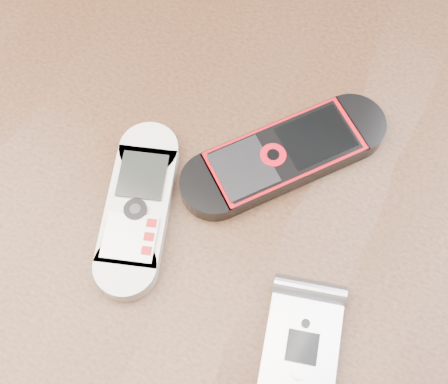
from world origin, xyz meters
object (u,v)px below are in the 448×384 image
Objects in this scene: table at (219,244)px; nokia_black_red at (284,155)px; nokia_white at (138,207)px; motorola_razr at (301,353)px.

table is 0.13m from nokia_black_red.
nokia_black_red reaches higher than table.
motorola_razr is at bearing -35.48° from nokia_white.
nokia_white reaches higher than table.
nokia_white is 0.12m from nokia_black_red.
motorola_razr is (0.10, -0.08, 0.11)m from table.
motorola_razr is at bearing -39.38° from table.
nokia_black_red is (0.08, 0.08, 0.00)m from nokia_white.
table is at bearing -85.27° from nokia_black_red.
nokia_black_red is at bearing 28.69° from nokia_white.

